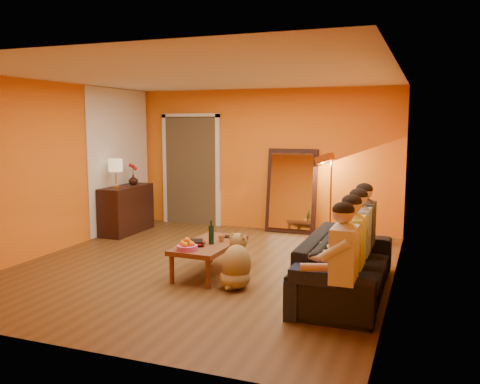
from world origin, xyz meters
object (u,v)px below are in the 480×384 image
at_px(floor_lamp, 331,198).
at_px(wine_bottle, 211,232).
at_px(person_far_right, 365,231).
at_px(table_lamp, 116,174).
at_px(person_far_left, 344,264).
at_px(mirror_frame, 292,191).
at_px(tumbler, 221,238).
at_px(coffee_table, 210,258).
at_px(sideboard, 127,209).
at_px(vase, 133,180).
at_px(person_mid_left, 352,251).
at_px(laptop, 232,237).
at_px(dog, 237,260).
at_px(sofa, 346,264).
at_px(person_mid_right, 359,240).

bearing_deg(floor_lamp, wine_bottle, -93.78).
bearing_deg(person_far_right, table_lamp, 167.57).
distance_m(table_lamp, person_far_left, 5.12).
xyz_separation_m(mirror_frame, tumbler, (-0.22, -2.78, -0.30)).
distance_m(mirror_frame, coffee_table, 2.97).
bearing_deg(coffee_table, person_far_left, -27.54).
height_order(sideboard, floor_lamp, floor_lamp).
relative_size(floor_lamp, vase, 7.90).
bearing_deg(person_mid_left, table_lamp, 154.72).
relative_size(sideboard, laptop, 4.07).
relative_size(table_lamp, wine_bottle, 1.65).
relative_size(table_lamp, floor_lamp, 0.35).
height_order(coffee_table, dog, dog).
distance_m(person_far_left, vase, 5.40).
relative_size(tumbler, vase, 0.51).
height_order(floor_lamp, laptop, floor_lamp).
bearing_deg(laptop, sofa, -25.38).
distance_m(coffee_table, floor_lamp, 2.85).
bearing_deg(person_mid_right, vase, 154.72).
bearing_deg(sofa, person_far_left, -172.59).
distance_m(dog, person_far_left, 1.59).
distance_m(sideboard, dog, 3.70).
bearing_deg(mirror_frame, sofa, -64.15).
xyz_separation_m(sofa, tumbler, (-1.67, 0.21, 0.13)).
bearing_deg(floor_lamp, person_far_right, -49.91).
relative_size(sofa, coffee_table, 1.86).
relative_size(coffee_table, dog, 1.82).
bearing_deg(wine_bottle, floor_lamp, 67.99).
distance_m(table_lamp, wine_bottle, 3.00).
relative_size(mirror_frame, vase, 8.33).
bearing_deg(table_lamp, sofa, -20.83).
bearing_deg(wine_bottle, person_far_left, -29.10).
distance_m(floor_lamp, wine_bottle, 2.83).
height_order(coffee_table, vase, vase).
relative_size(sideboard, sofa, 0.52).
bearing_deg(person_far_left, person_mid_right, 90.00).
distance_m(sofa, laptop, 1.67).
distance_m(sofa, floor_lamp, 2.78).
bearing_deg(wine_bottle, sofa, -1.33).
distance_m(sofa, person_far_left, 1.05).
height_order(person_far_right, wine_bottle, person_far_right).
xyz_separation_m(coffee_table, vase, (-2.45, 2.07, 0.73)).
xyz_separation_m(tumbler, laptop, (0.06, 0.23, -0.03)).
relative_size(tumbler, laptop, 0.32).
bearing_deg(floor_lamp, dog, -82.97).
bearing_deg(floor_lamp, person_mid_right, -54.27).
relative_size(coffee_table, person_mid_left, 1.00).
distance_m(coffee_table, laptop, 0.45).
height_order(person_mid_right, wine_bottle, person_mid_right).
bearing_deg(laptop, person_mid_left, -37.18).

